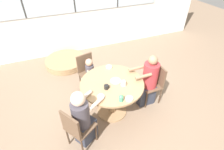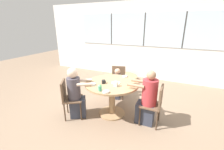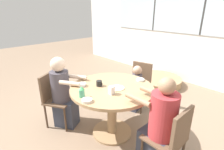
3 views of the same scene
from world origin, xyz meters
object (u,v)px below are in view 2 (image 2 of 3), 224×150
at_px(chair_for_woman_green_shirt, 156,102).
at_px(person_woman_green_shirt, 147,100).
at_px(person_man_blue_shirt, 76,95).
at_px(bowl_cereal, 106,92).
at_px(chair_for_toddler, 118,79).
at_px(coffee_mug, 104,82).
at_px(bowl_fruit, 125,76).
at_px(milk_carton_small, 116,84).
at_px(bowl_white_shallow, 93,84).
at_px(folded_table_stack, 122,78).
at_px(chair_for_man_blue_shirt, 68,96).
at_px(sippy_cup, 100,87).
at_px(person_toddler, 117,84).

bearing_deg(chair_for_woman_green_shirt, person_woman_green_shirt, 90.00).
xyz_separation_m(person_man_blue_shirt, bowl_cereal, (0.78, -0.08, 0.26)).
xyz_separation_m(person_woman_green_shirt, person_man_blue_shirt, (-1.48, -0.42, 0.01)).
distance_m(person_man_blue_shirt, bowl_cereal, 0.83).
height_order(chair_for_toddler, person_woman_green_shirt, person_woman_green_shirt).
distance_m(coffee_mug, bowl_fruit, 0.65).
height_order(person_woman_green_shirt, coffee_mug, person_woman_green_shirt).
relative_size(milk_carton_small, bowl_fruit, 0.88).
bearing_deg(coffee_mug, bowl_fruit, 65.00).
distance_m(milk_carton_small, bowl_white_shallow, 0.49).
xyz_separation_m(chair_for_woman_green_shirt, folded_table_stack, (-1.54, 2.13, -0.43)).
height_order(chair_for_woman_green_shirt, person_woman_green_shirt, person_woman_green_shirt).
relative_size(chair_for_man_blue_shirt, milk_carton_small, 8.13).
distance_m(chair_for_toddler, sippy_cup, 1.46).
distance_m(bowl_white_shallow, bowl_fruit, 0.88).
relative_size(person_woman_green_shirt, coffee_mug, 13.17).
height_order(chair_for_man_blue_shirt, bowl_white_shallow, chair_for_man_blue_shirt).
height_order(bowl_fruit, folded_table_stack, bowl_fruit).
bearing_deg(folded_table_stack, person_toddler, -74.35).
distance_m(person_woman_green_shirt, folded_table_stack, 2.57).
bearing_deg(person_man_blue_shirt, chair_for_man_blue_shirt, -90.00).
xyz_separation_m(sippy_cup, bowl_white_shallow, (-0.28, 0.19, -0.05)).
bearing_deg(chair_for_toddler, sippy_cup, 83.88).
bearing_deg(person_man_blue_shirt, chair_for_toddler, 130.06).
bearing_deg(bowl_white_shallow, chair_for_man_blue_shirt, -156.78).
bearing_deg(coffee_mug, person_woman_green_shirt, 6.74).
xyz_separation_m(coffee_mug, bowl_cereal, (0.25, -0.39, -0.02)).
relative_size(chair_for_man_blue_shirt, person_woman_green_shirt, 0.75).
relative_size(person_woman_green_shirt, person_toddler, 1.34).
relative_size(chair_for_toddler, coffee_mug, 9.85).
distance_m(person_woman_green_shirt, person_man_blue_shirt, 1.54).
bearing_deg(chair_for_man_blue_shirt, chair_for_woman_green_shirt, 74.13).
distance_m(chair_for_woman_green_shirt, folded_table_stack, 2.66).
relative_size(person_woman_green_shirt, bowl_cereal, 9.02).
bearing_deg(folded_table_stack, chair_for_woman_green_shirt, -54.12).
bearing_deg(bowl_white_shallow, folded_table_stack, 96.16).
bearing_deg(coffee_mug, folded_table_stack, 100.81).
relative_size(person_man_blue_shirt, bowl_cereal, 8.94).
bearing_deg(bowl_fruit, bowl_white_shallow, -119.81).
bearing_deg(coffee_mug, person_man_blue_shirt, -149.60).
relative_size(bowl_white_shallow, bowl_cereal, 0.89).
height_order(chair_for_woman_green_shirt, sippy_cup, sippy_cup).
distance_m(person_toddler, bowl_white_shallow, 1.15).
relative_size(person_toddler, milk_carton_small, 8.09).
height_order(coffee_mug, folded_table_stack, coffee_mug).
bearing_deg(folded_table_stack, milk_carton_small, -72.23).
bearing_deg(person_woman_green_shirt, sippy_cup, 119.83).
relative_size(person_man_blue_shirt, coffee_mug, 13.04).
relative_size(coffee_mug, bowl_cereal, 0.69).
xyz_separation_m(chair_for_woman_green_shirt, person_toddler, (-1.16, 0.78, -0.11)).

